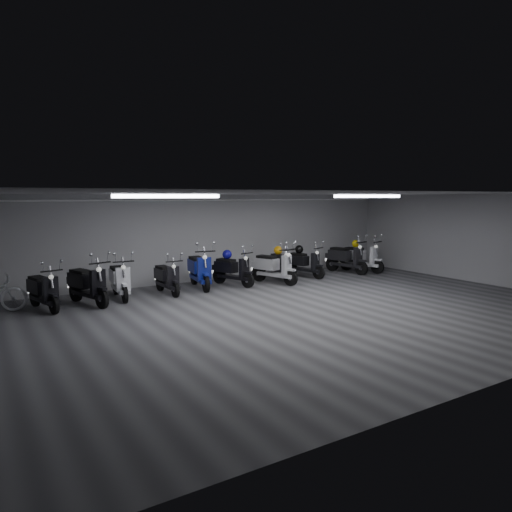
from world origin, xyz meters
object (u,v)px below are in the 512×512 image
scooter_4 (199,264)px  helmet_3 (227,254)px  scooter_2 (120,274)px  helmet_2 (278,250)px  scooter_1 (88,278)px  scooter_8 (305,258)px  scooter_7 (281,260)px  helmet_1 (356,244)px  scooter_6 (274,262)px  scooter_10 (362,253)px  scooter_3 (167,272)px  helmet_0 (299,249)px  scooter_0 (43,284)px  scooter_5 (233,265)px  scooter_9 (347,253)px

scooter_4 → helmet_3: 1.00m
scooter_2 → helmet_2: scooter_2 is taller
scooter_1 → scooter_4: bearing=-9.0°
scooter_1 → scooter_4: 3.36m
scooter_4 → scooter_8: scooter_4 is taller
scooter_7 → helmet_1: size_ratio=6.05×
scooter_6 → scooter_10: size_ratio=0.99×
scooter_6 → helmet_1: scooter_6 is taller
scooter_3 → scooter_7: (4.07, 0.28, 0.03)m
scooter_8 → helmet_1: (2.39, 0.07, 0.37)m
helmet_0 → helmet_1: size_ratio=1.00×
helmet_2 → scooter_1: bearing=-173.2°
scooter_0 → scooter_10: (10.68, 0.23, 0.07)m
scooter_0 → helmet_0: (8.15, 0.64, 0.30)m
scooter_5 → scooter_6: scooter_6 is taller
scooter_1 → scooter_4: scooter_4 is taller
scooter_1 → scooter_6: (5.65, -0.02, -0.01)m
scooter_4 → helmet_3: size_ratio=6.84×
helmet_1 → helmet_3: 5.28m
scooter_0 → scooter_4: 4.38m
helmet_0 → helmet_3: size_ratio=1.00×
scooter_3 → helmet_2: scooter_3 is taller
helmet_3 → scooter_6: bearing=-23.8°
scooter_3 → scooter_2: bearing=173.8°
scooter_0 → scooter_10: 10.68m
scooter_9 → helmet_1: scooter_9 is taller
scooter_3 → scooter_10: size_ratio=0.87×
scooter_0 → scooter_3: 3.24m
scooter_4 → helmet_2: (3.00, 0.25, 0.21)m
scooter_2 → scooter_5: (3.48, 0.01, -0.02)m
scooter_1 → scooter_7: scooter_1 is taller
scooter_8 → scooter_2: bearing=164.4°
scooter_9 → scooter_2: bearing=169.2°
scooter_5 → scooter_9: scooter_9 is taller
scooter_10 → scooter_5: bearing=161.7°
scooter_5 → helmet_0: 2.77m
scooter_5 → scooter_8: (2.80, 0.06, -0.01)m
scooter_3 → scooter_6: (3.46, -0.26, 0.08)m
scooter_0 → scooter_10: scooter_10 is taller
scooter_2 → scooter_6: 4.77m
scooter_6 → scooter_8: (1.53, 0.43, -0.05)m
scooter_5 → helmet_1: bearing=-18.3°
scooter_0 → scooter_4: size_ratio=0.87×
scooter_6 → scooter_8: size_ratio=1.08×
scooter_6 → scooter_1: bearing=160.5°
scooter_3 → scooter_10: 7.45m
scooter_8 → scooter_5: bearing=164.9°
scooter_7 → scooter_8: scooter_7 is taller
scooter_7 → helmet_2: bearing=90.0°
scooter_5 → helmet_3: 0.39m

